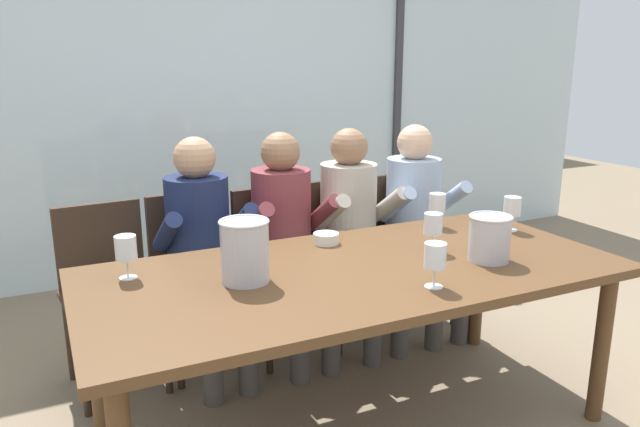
{
  "coord_description": "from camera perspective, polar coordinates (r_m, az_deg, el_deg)",
  "views": [
    {
      "loc": [
        -1.14,
        -2.05,
        1.58
      ],
      "look_at": [
        0.0,
        0.35,
        0.9
      ],
      "focal_mm": 33.55,
      "sensor_mm": 36.0,
      "label": 1
    }
  ],
  "objects": [
    {
      "name": "hillside_vineyard",
      "position": [
        8.79,
        -18.21,
        9.34
      ],
      "size": [
        13.43,
        2.4,
        1.81
      ],
      "primitive_type": "cube",
      "color": "#568942",
      "rests_on": "ground"
    },
    {
      "name": "chair_center",
      "position": [
        3.33,
        -4.19,
        -4.04
      ],
      "size": [
        0.48,
        0.48,
        0.9
      ],
      "rotation": [
        0.0,
        0.0,
        0.09
      ],
      "color": "#332319",
      "rests_on": "ground"
    },
    {
      "name": "ground",
      "position": [
        3.62,
        -4.53,
        -11.53
      ],
      "size": [
        14.0,
        14.0,
        0.0
      ],
      "primitive_type": "plane",
      "color": "#847056"
    },
    {
      "name": "chair_left_of_center",
      "position": [
        3.25,
        -11.89,
        -4.78
      ],
      "size": [
        0.47,
        0.47,
        0.9
      ],
      "rotation": [
        0.0,
        0.0,
        0.08
      ],
      "color": "#332319",
      "rests_on": "ground"
    },
    {
      "name": "window_mullion_right",
      "position": [
        5.21,
        7.35,
        11.25
      ],
      "size": [
        0.06,
        0.06,
        2.6
      ],
      "primitive_type": "cube",
      "color": "#38383D",
      "rests_on": "ground"
    },
    {
      "name": "tasting_bowl",
      "position": [
        2.79,
        0.58,
        -2.39
      ],
      "size": [
        0.12,
        0.12,
        0.05
      ],
      "primitive_type": "cylinder",
      "color": "silver",
      "rests_on": "dining_table"
    },
    {
      "name": "chair_near_curtain",
      "position": [
        3.14,
        -19.63,
        -6.05
      ],
      "size": [
        0.48,
        0.48,
        0.9
      ],
      "rotation": [
        0.0,
        0.0,
        0.1
      ],
      "color": "#332319",
      "rests_on": "ground"
    },
    {
      "name": "wine_glass_spare_empty",
      "position": [
        2.28,
        10.92,
        -4.15
      ],
      "size": [
        0.08,
        0.08,
        0.17
      ],
      "color": "silver",
      "rests_on": "dining_table"
    },
    {
      "name": "wine_glass_by_right_taster",
      "position": [
        3.13,
        17.85,
        0.51
      ],
      "size": [
        0.08,
        0.08,
        0.17
      ],
      "color": "silver",
      "rests_on": "dining_table"
    },
    {
      "name": "window_glass_panel",
      "position": [
        4.55,
        -11.12,
        10.65
      ],
      "size": [
        7.43,
        0.03,
        2.6
      ],
      "primitive_type": "cube",
      "color": "silver",
      "rests_on": "ground"
    },
    {
      "name": "person_maroon_top",
      "position": [
        3.18,
        -3.1,
        -1.63
      ],
      "size": [
        0.47,
        0.62,
        1.22
      ],
      "rotation": [
        0.0,
        0.0,
        0.04
      ],
      "color": "brown",
      "rests_on": "ground"
    },
    {
      "name": "person_pale_blue_shirt",
      "position": [
        3.58,
        9.47,
        0.0
      ],
      "size": [
        0.47,
        0.61,
        1.22
      ],
      "rotation": [
        0.0,
        0.0,
        -0.02
      ],
      "color": "#9EB2D1",
      "rests_on": "ground"
    },
    {
      "name": "person_navy_polo",
      "position": [
        3.05,
        -11.04,
        -2.62
      ],
      "size": [
        0.48,
        0.62,
        1.22
      ],
      "rotation": [
        0.0,
        0.0,
        0.06
      ],
      "color": "#192347",
      "rests_on": "ground"
    },
    {
      "name": "wine_glass_center_pour",
      "position": [
        2.45,
        -18.03,
        -3.2
      ],
      "size": [
        0.08,
        0.08,
        0.17
      ],
      "color": "silver",
      "rests_on": "dining_table"
    },
    {
      "name": "person_beige_jumper",
      "position": [
        3.35,
        3.42,
        -0.79
      ],
      "size": [
        0.48,
        0.63,
        1.22
      ],
      "rotation": [
        0.0,
        0.0,
        0.07
      ],
      "color": "#B7AD9E",
      "rests_on": "ground"
    },
    {
      "name": "chair_right_of_center",
      "position": [
        3.52,
        2.01,
        -2.98
      ],
      "size": [
        0.48,
        0.48,
        0.9
      ],
      "rotation": [
        0.0,
        0.0,
        0.1
      ],
      "color": "#332319",
      "rests_on": "ground"
    },
    {
      "name": "ice_bucket_secondary",
      "position": [
        2.64,
        15.88,
        -2.2
      ],
      "size": [
        0.18,
        0.18,
        0.2
      ],
      "color": "#B7B7BC",
      "rests_on": "dining_table"
    },
    {
      "name": "dining_table",
      "position": [
        2.51,
        3.46,
        -6.66
      ],
      "size": [
        2.23,
        1.03,
        0.75
      ],
      "color": "brown",
      "rests_on": "ground"
    },
    {
      "name": "wine_glass_by_left_taster",
      "position": [
        3.11,
        11.13,
        0.95
      ],
      "size": [
        0.08,
        0.08,
        0.17
      ],
      "color": "silver",
      "rests_on": "dining_table"
    },
    {
      "name": "chair_near_window_right",
      "position": [
        3.73,
        7.87,
        -2.09
      ],
      "size": [
        0.48,
        0.48,
        0.9
      ],
      "rotation": [
        0.0,
        0.0,
        0.1
      ],
      "color": "#332319",
      "rests_on": "ground"
    },
    {
      "name": "wine_glass_near_bucket",
      "position": [
        2.71,
        10.73,
        -1.15
      ],
      "size": [
        0.08,
        0.08,
        0.17
      ],
      "color": "silver",
      "rests_on": "dining_table"
    },
    {
      "name": "ice_bucket_primary",
      "position": [
        2.31,
        -7.19,
        -3.48
      ],
      "size": [
        0.2,
        0.2,
        0.25
      ],
      "color": "#B7B7BC",
      "rests_on": "dining_table"
    }
  ]
}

